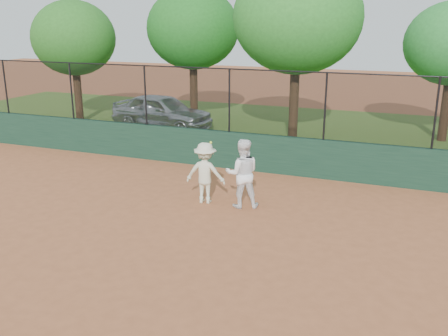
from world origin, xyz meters
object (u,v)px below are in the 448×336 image
(player_second, at_px, (242,173))
(player_main, at_px, (205,173))
(tree_2, at_px, (297,18))
(tree_1, at_px, (193,29))
(tree_0, at_px, (73,38))
(parked_car, at_px, (162,112))

(player_second, relative_size, player_main, 1.01)
(player_second, bearing_deg, tree_2, -108.45)
(tree_1, bearing_deg, tree_0, -158.98)
(tree_2, bearing_deg, tree_1, 158.76)
(parked_car, relative_size, player_main, 2.53)
(parked_car, relative_size, tree_2, 0.66)
(parked_car, bearing_deg, tree_1, -14.37)
(player_second, xyz_separation_m, player_main, (-1.00, -0.05, -0.09))
(tree_2, bearing_deg, parked_car, 178.46)
(parked_car, relative_size, tree_1, 0.75)
(tree_1, relative_size, tree_2, 0.89)
(tree_2, bearing_deg, tree_0, 179.45)
(tree_0, relative_size, tree_2, 0.81)
(player_second, height_order, tree_1, tree_1)
(player_main, distance_m, tree_2, 8.50)
(tree_1, bearing_deg, parked_car, -110.43)
(parked_car, relative_size, player_second, 2.52)
(tree_1, distance_m, tree_2, 5.59)
(parked_car, xyz_separation_m, player_main, (5.39, -7.70, 0.04))
(parked_car, height_order, tree_0, tree_0)
(tree_0, bearing_deg, tree_2, -0.55)
(tree_2, bearing_deg, player_second, -86.15)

